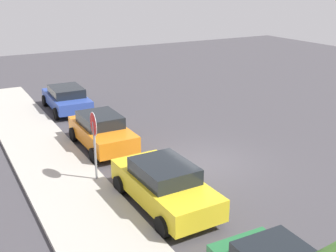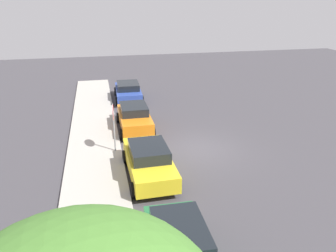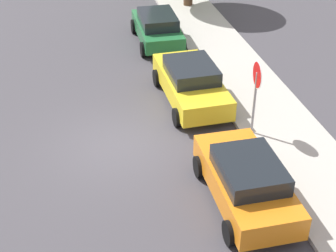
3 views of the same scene
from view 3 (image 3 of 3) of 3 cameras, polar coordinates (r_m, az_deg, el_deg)
The scene contains 6 objects.
ground_plane at distance 16.39m, azimuth -5.52°, elevation -2.11°, with size 60.00×60.00×0.00m, color #423F44.
sidewalk_curb at distance 17.67m, azimuth 11.86°, elevation 0.36°, with size 32.00×2.74×0.14m, color #B2ADA3.
stop_sign at distance 16.04m, azimuth 9.73°, elevation 4.40°, with size 0.86×0.09×2.64m.
parked_car_yellow at distance 18.34m, azimuth 2.57°, elevation 4.86°, with size 4.38×2.09×1.49m.
parked_car_orange at distance 13.81m, azimuth 8.66°, elevation -5.98°, with size 4.05×1.98×1.47m.
parked_car_green at distance 23.13m, azimuth -1.19°, elevation 10.88°, with size 3.96×1.99×1.40m.
Camera 3 is at (13.42, -1.51, 9.29)m, focal length 55.00 mm.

